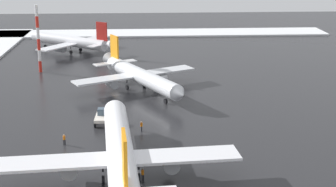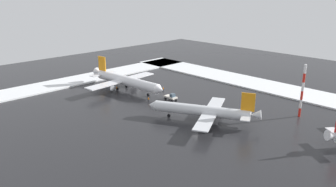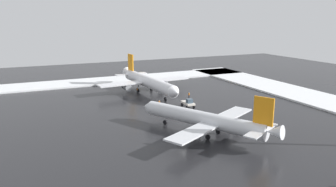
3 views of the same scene
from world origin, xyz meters
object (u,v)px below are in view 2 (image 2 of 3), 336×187
at_px(ground_crew_mid_apron, 117,88).
at_px(antenna_mast, 302,91).
at_px(airplane_distant_tail, 204,111).
at_px(ground_crew_beside_wing, 149,99).
at_px(ground_crew_near_tug, 163,89).
at_px(pushback_tug, 171,97).
at_px(airplane_far_rear, 126,81).

relative_size(ground_crew_mid_apron, antenna_mast, 0.11).
relative_size(airplane_distant_tail, ground_crew_beside_wing, 17.82).
xyz_separation_m(ground_crew_near_tug, antenna_mast, (-46.69, -11.91, 7.00)).
relative_size(pushback_tug, ground_crew_mid_apron, 2.73).
height_order(ground_crew_near_tug, antenna_mast, antenna_mast).
bearing_deg(antenna_mast, airplane_distant_tail, 53.41).
relative_size(ground_crew_mid_apron, ground_crew_beside_wing, 1.00).
bearing_deg(antenna_mast, airplane_far_rear, 19.75).
xyz_separation_m(airplane_far_rear, pushback_tug, (-20.57, -3.76, -2.37)).
distance_m(airplane_distant_tail, ground_crew_mid_apron, 42.20).
bearing_deg(ground_crew_beside_wing, ground_crew_mid_apron, -99.32).
bearing_deg(ground_crew_mid_apron, ground_crew_beside_wing, -161.23).
xyz_separation_m(pushback_tug, ground_crew_near_tug, (9.33, -5.13, -0.31)).
relative_size(airplane_far_rear, pushback_tug, 7.97).
xyz_separation_m(pushback_tug, ground_crew_mid_apron, (22.31, 6.70, -0.31)).
distance_m(airplane_far_rear, antenna_mast, 61.70).
bearing_deg(ground_crew_near_tug, airplane_distant_tail, 143.15).
distance_m(airplane_far_rear, ground_crew_beside_wing, 16.90).
bearing_deg(antenna_mast, ground_crew_beside_wing, 29.76).
height_order(ground_crew_mid_apron, ground_crew_beside_wing, same).
distance_m(airplane_far_rear, pushback_tug, 21.04).
relative_size(pushback_tug, ground_crew_near_tug, 2.73).
bearing_deg(airplane_distant_tail, ground_crew_near_tug, -49.30).
bearing_deg(ground_crew_beside_wing, ground_crew_near_tug, -165.63).
distance_m(airplane_far_rear, ground_crew_near_tug, 14.57).
xyz_separation_m(ground_crew_near_tug, ground_crew_beside_wing, (-5.19, 11.82, 0.00)).
xyz_separation_m(airplane_far_rear, ground_crew_mid_apron, (1.74, 2.94, -2.68)).
height_order(airplane_far_rear, ground_crew_beside_wing, airplane_far_rear).
bearing_deg(airplane_distant_tail, pushback_tug, -45.78).
distance_m(ground_crew_mid_apron, ground_crew_beside_wing, 18.17).
height_order(airplane_distant_tail, pushback_tug, airplane_distant_tail).
xyz_separation_m(airplane_far_rear, antenna_mast, (-57.93, -20.79, 4.32)).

